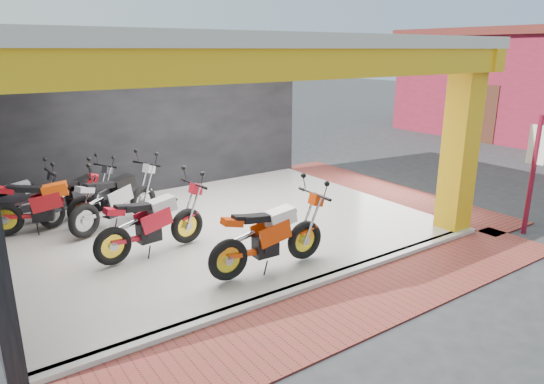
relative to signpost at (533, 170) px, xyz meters
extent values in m
plane|color=#2D2D30|center=(-4.82, 1.65, -1.28)|extent=(80.00, 80.00, 0.00)
cube|color=white|center=(-4.82, 3.65, -1.23)|extent=(8.00, 6.00, 0.10)
cube|color=beige|center=(-4.82, 3.65, 2.32)|extent=(8.40, 6.40, 0.20)
cube|color=black|center=(-4.82, 6.75, 0.47)|extent=(8.20, 0.20, 3.50)
cube|color=gold|center=(-1.07, 0.90, 0.47)|extent=(0.50, 0.50, 3.50)
cube|color=gold|center=(-4.82, 0.65, 2.02)|extent=(8.40, 0.30, 0.40)
cube|color=gold|center=(-0.82, 3.65, 2.02)|extent=(0.30, 6.40, 0.40)
cube|color=white|center=(-4.82, 0.63, -1.23)|extent=(8.00, 0.20, 0.10)
cube|color=maroon|center=(-4.82, -0.15, -1.26)|extent=(9.00, 1.40, 0.03)
cube|color=maroon|center=(-0.02, 3.65, -1.26)|extent=(1.40, 7.00, 0.03)
cube|color=#3F1E14|center=(8.16, 6.15, -0.18)|extent=(0.06, 1.00, 2.20)
cylinder|color=maroon|center=(0.00, 0.00, -0.11)|extent=(0.09, 0.09, 2.33)
cube|color=white|center=(0.00, 0.00, 0.50)|extent=(0.06, 0.33, 0.75)
camera|label=1|loc=(-9.19, -4.50, 2.21)|focal=32.00mm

